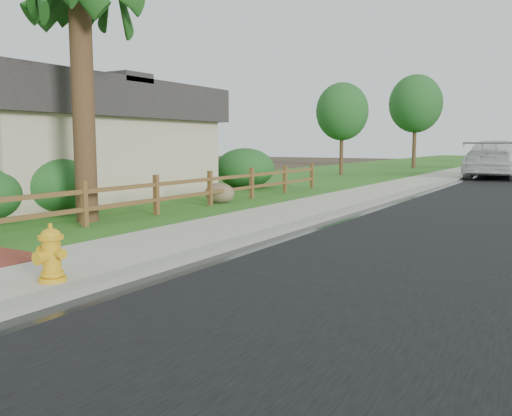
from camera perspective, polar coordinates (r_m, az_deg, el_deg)
The scene contains 15 objects.
ground at distance 8.27m, azimuth -15.34°, elevation -6.88°, with size 120.00×120.00×0.00m, color #392D1F.
curb at distance 40.94m, azimuth 23.18°, elevation 3.72°, with size 0.40×90.00×0.12m, color gray.
wet_gutter at distance 40.90m, azimuth 23.66°, elevation 3.64°, with size 0.50×90.00×0.00m, color black.
sidewalk at distance 41.14m, azimuth 21.38°, elevation 3.80°, with size 2.20×90.00×0.10m, color gray.
grass_strip at distance 41.49m, azimuth 18.79°, elevation 3.90°, with size 1.60×90.00×0.06m, color #235D1A.
lawn_near at distance 42.88m, azimuth 11.97°, elevation 4.19°, with size 9.00×90.00×0.04m, color #235D1A.
ranch_fence at distance 15.27m, azimuth -7.49°, elevation 1.89°, with size 0.12×16.92×1.10m.
house at distance 20.99m, azimuth -22.69°, elevation 6.76°, with size 10.60×9.60×4.05m.
fire_hydrant at distance 7.68m, azimuth -20.76°, elevation -4.64°, with size 0.50×0.40×0.78m.
white_suv at distance 32.42m, azimuth 24.07°, elevation 4.71°, with size 2.84×6.98×2.03m, color silver.
boulder at distance 17.18m, azimuth -3.87°, elevation 1.54°, with size 1.01×0.76×0.67m, color brown.
shrub_b at distance 15.76m, azimuth -20.84°, elevation 2.30°, with size 2.27×2.27×1.59m, color #1B4B1E.
shrub_d at distance 23.05m, azimuth -1.17°, elevation 4.21°, with size 2.50×2.50×1.71m, color #1B4B1E.
tree_near_left at distance 32.52m, azimuth 9.06°, elevation 9.98°, with size 3.06×3.06×5.43m.
tree_mid_left at distance 42.21m, azimuth 16.46°, elevation 10.47°, with size 3.86×3.86×6.91m.
Camera 1 is at (5.83, -5.54, 1.93)m, focal length 38.00 mm.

